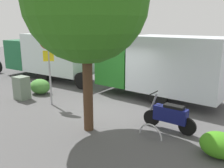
# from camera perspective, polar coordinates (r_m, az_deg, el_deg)

# --- Properties ---
(ground_plane) EXTENTS (60.00, 60.00, 0.00)m
(ground_plane) POSITION_cam_1_polar(r_m,az_deg,el_deg) (9.97, -1.17, -6.15)
(ground_plane) COLOR #4D4C4D
(box_truck_near) EXTENTS (7.44, 2.43, 2.89)m
(box_truck_near) POSITION_cam_1_polar(r_m,az_deg,el_deg) (11.41, 10.68, 4.49)
(box_truck_near) COLOR black
(box_truck_near) RESTS_ON ground
(box_truck_far) EXTENTS (7.96, 2.39, 2.81)m
(box_truck_far) POSITION_cam_1_polar(r_m,az_deg,el_deg) (16.26, -14.75, 6.92)
(box_truck_far) COLOR black
(box_truck_far) RESTS_ON ground
(motorcycle) EXTENTS (1.81, 0.55, 1.20)m
(motorcycle) POSITION_cam_1_polar(r_m,az_deg,el_deg) (8.22, 13.36, -7.13)
(motorcycle) COLOR black
(motorcycle) RESTS_ON ground
(stop_sign) EXTENTS (0.71, 0.33, 3.14)m
(stop_sign) POSITION_cam_1_polar(r_m,az_deg,el_deg) (10.52, -14.55, 6.21)
(stop_sign) COLOR #9E9EA3
(stop_sign) RESTS_ON ground
(street_tree) EXTENTS (3.74, 3.74, 5.96)m
(street_tree) POSITION_cam_1_polar(r_m,az_deg,el_deg) (7.60, -6.14, 18.81)
(street_tree) COLOR #47301E
(street_tree) RESTS_ON ground
(utility_cabinet) EXTENTS (0.62, 0.55, 1.07)m
(utility_cabinet) POSITION_cam_1_polar(r_m,az_deg,el_deg) (12.04, -20.30, -0.85)
(utility_cabinet) COLOR slate
(utility_cabinet) RESTS_ON ground
(bike_rack_hoop) EXTENTS (0.85, 0.15, 0.85)m
(bike_rack_hoop) POSITION_cam_1_polar(r_m,az_deg,el_deg) (7.87, 8.90, -12.03)
(bike_rack_hoop) COLOR #B7B7BC
(bike_rack_hoop) RESTS_ON ground
(shrub_near_sign) EXTENTS (1.09, 0.89, 0.74)m
(shrub_near_sign) POSITION_cam_1_polar(r_m,az_deg,el_deg) (12.73, -16.40, -0.54)
(shrub_near_sign) COLOR #4B8A39
(shrub_near_sign) RESTS_ON ground
(shrub_mid_verge) EXTENTS (0.99, 0.81, 0.68)m
(shrub_mid_verge) POSITION_cam_1_polar(r_m,az_deg,el_deg) (7.15, 23.65, -12.85)
(shrub_mid_verge) COLOR #3E8A1B
(shrub_mid_verge) RESTS_ON ground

